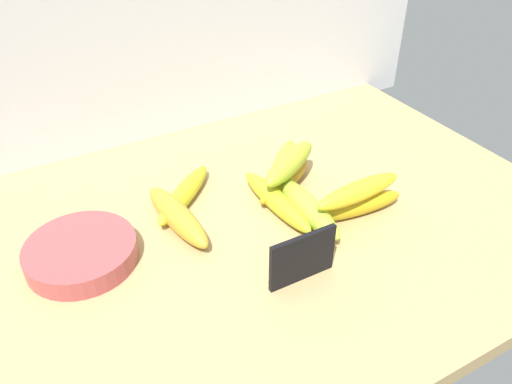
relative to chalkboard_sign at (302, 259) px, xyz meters
The scene contains 12 objects.
counter_top 15.71cm from the chalkboard_sign, 86.73° to the left, with size 110.00×76.00×3.00cm, color tan.
chalkboard_sign is the anchor object (origin of this frame).
fruit_bowl 34.46cm from the chalkboard_sign, 144.53° to the left, with size 17.33×17.33×3.42cm, color #A04244.
banana_0 27.92cm from the chalkboard_sign, 106.33° to the left, with size 19.00×3.56×3.56cm, color gold.
banana_1 17.76cm from the chalkboard_sign, 71.38° to the left, with size 20.42×3.65×3.65cm, color gold.
banana_2 18.80cm from the chalkboard_sign, 27.84° to the left, with size 19.11×3.80×3.80cm, color gold.
banana_3 23.81cm from the chalkboard_sign, 64.24° to the left, with size 16.69×3.72×3.72cm, color #B38B16.
banana_4 23.79cm from the chalkboard_sign, 119.11° to the left, with size 19.29×4.39×4.39cm, color gold.
banana_5 15.28cm from the chalkboard_sign, 53.09° to the left, with size 19.21×4.34×4.34cm, color #9BBE35.
banana_6 24.90cm from the chalkboard_sign, 65.04° to the left, with size 15.91×3.23×3.23cm, color gold.
banana_7 23.66cm from the chalkboard_sign, 62.46° to the left, with size 16.63×4.16×4.16cm, color #A3B92E.
banana_8 18.54cm from the chalkboard_sign, 25.58° to the left, with size 17.82×3.56×3.56cm, color yellow.
Camera 1 is at (-33.99, -60.19, 58.69)cm, focal length 35.87 mm.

